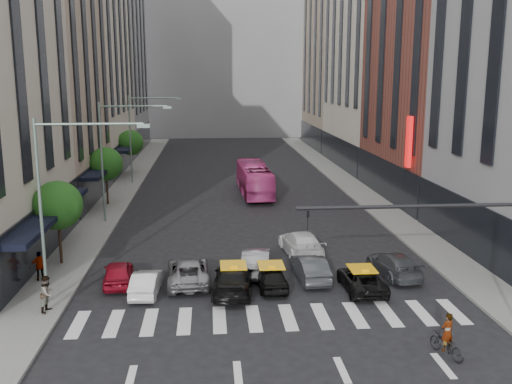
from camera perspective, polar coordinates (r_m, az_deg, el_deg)
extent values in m
plane|color=black|center=(25.83, 2.34, -13.79)|extent=(160.00, 160.00, 0.00)
cube|color=slate|center=(54.96, -13.58, -0.31)|extent=(3.00, 96.00, 0.15)
cube|color=slate|center=(56.18, 10.27, 0.08)|extent=(3.00, 96.00, 0.15)
cube|color=tan|center=(53.07, -20.54, 11.85)|extent=(8.00, 16.00, 24.00)
cube|color=beige|center=(70.92, -16.86, 16.68)|extent=(8.00, 20.00, 36.00)
cube|color=gray|center=(89.37, -14.18, 13.73)|extent=(8.00, 18.00, 30.00)
cube|color=brown|center=(54.02, 17.41, 13.09)|extent=(8.00, 18.00, 26.00)
cube|color=tan|center=(90.44, 8.24, 13.29)|extent=(8.00, 18.00, 28.00)
cube|color=gray|center=(108.43, -3.27, 15.19)|extent=(30.00, 10.00, 36.00)
cylinder|color=black|center=(35.57, -19.02, -4.31)|extent=(0.18, 0.18, 3.15)
sphere|color=#164513|center=(35.12, -19.23, -1.27)|extent=(2.88, 2.88, 2.88)
cylinder|color=black|center=(50.82, -14.68, 0.58)|extent=(0.18, 0.18, 3.15)
sphere|color=#164513|center=(50.50, -14.79, 2.74)|extent=(2.88, 2.88, 2.88)
cylinder|color=black|center=(66.43, -12.36, 3.20)|extent=(0.18, 0.18, 3.15)
sphere|color=#164513|center=(66.18, -12.43, 4.85)|extent=(2.88, 2.88, 2.88)
cylinder|color=gray|center=(29.05, -20.71, -1.95)|extent=(0.16, 0.16, 9.00)
cylinder|color=gray|center=(27.82, -16.35, 6.54)|extent=(5.00, 0.12, 0.12)
cube|color=gray|center=(27.44, -11.18, 6.51)|extent=(0.60, 0.25, 0.18)
cylinder|color=gray|center=(44.38, -15.15, 2.84)|extent=(0.16, 0.16, 9.00)
cylinder|color=gray|center=(43.58, -12.18, 8.39)|extent=(5.00, 0.12, 0.12)
cube|color=gray|center=(43.34, -8.86, 8.36)|extent=(0.60, 0.25, 0.18)
cylinder|color=gray|center=(60.06, -12.46, 5.15)|extent=(0.16, 0.16, 9.00)
cylinder|color=gray|center=(59.47, -10.22, 9.23)|extent=(5.00, 0.12, 0.12)
cube|color=gray|center=(59.29, -7.78, 9.21)|extent=(0.60, 0.25, 0.18)
cylinder|color=black|center=(24.29, 15.73, -1.38)|extent=(10.00, 0.16, 0.16)
imported|color=black|center=(23.24, 5.19, -2.83)|extent=(0.13, 0.16, 0.80)
cube|color=red|center=(46.16, 15.04, 4.86)|extent=(0.30, 0.70, 4.00)
imported|color=maroon|center=(31.85, -13.60, -7.87)|extent=(1.88, 3.92, 1.29)
imported|color=silver|center=(30.23, -10.89, -8.89)|extent=(1.49, 3.76, 1.22)
imported|color=gray|center=(31.37, -6.78, -7.87)|extent=(2.51, 4.95, 1.34)
imported|color=black|center=(29.90, -2.27, -8.68)|extent=(2.53, 5.17, 1.45)
imported|color=black|center=(30.44, 1.51, -8.49)|extent=(1.69, 3.77, 1.26)
imported|color=#36393D|center=(31.81, 5.43, -7.54)|extent=(1.69, 4.22, 1.36)
imported|color=black|center=(30.66, 10.51, -8.62)|extent=(2.00, 4.24, 1.17)
imported|color=#3C4044|center=(33.17, 13.62, -7.06)|extent=(2.39, 4.73, 1.32)
imported|color=gray|center=(32.66, 0.01, -6.90)|extent=(2.07, 4.54, 1.44)
imported|color=silver|center=(36.06, 4.52, -5.11)|extent=(2.55, 5.29, 1.48)
imported|color=#C83A83|center=(53.79, -0.17, 1.29)|extent=(2.87, 10.73, 2.97)
imported|color=black|center=(24.80, 18.50, -14.30)|extent=(1.26, 1.96, 0.97)
imported|color=gray|center=(24.29, 18.70, -11.57)|extent=(0.68, 0.56, 1.59)
imported|color=gray|center=(28.88, -20.13, -9.52)|extent=(0.85, 0.99, 1.74)
imported|color=gray|center=(33.21, -20.81, -6.93)|extent=(1.03, 0.75, 1.62)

